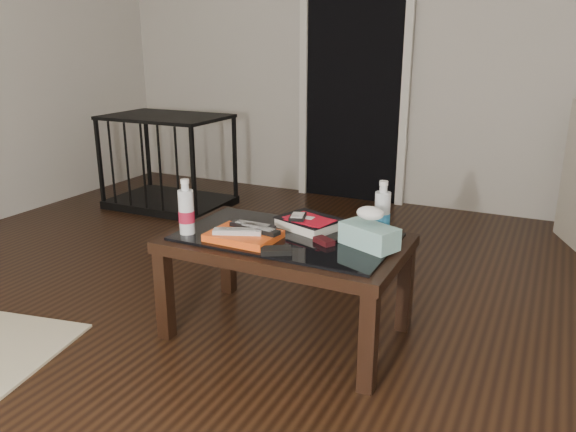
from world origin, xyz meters
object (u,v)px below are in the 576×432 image
Objects in this scene: water_bottle_right at (382,209)px; tissue_box at (369,236)px; pet_crate at (169,177)px; textbook at (309,223)px; coffee_table at (286,250)px; water_bottle_left at (186,207)px.

water_bottle_right reaches higher than tissue_box.
textbook is (1.75, -1.28, 0.25)m from pet_crate.
water_bottle_right is (0.36, 0.17, 0.18)m from coffee_table.
tissue_box is (-0.01, -0.15, -0.07)m from water_bottle_right.
pet_crate is 3.96× the size of tissue_box.
water_bottle_right reaches higher than textbook.
textbook is at bearing -37.17° from pet_crate.
water_bottle_right is at bearing 23.64° from water_bottle_left.
textbook is 1.09× the size of tissue_box.
coffee_table is 2.22m from pet_crate.
water_bottle_left is at bearing -158.19° from coffee_table.
water_bottle_left is 1.00× the size of water_bottle_right.
water_bottle_left is at bearing -142.95° from tissue_box.
coffee_table is 4.20× the size of water_bottle_left.
pet_crate is at bearing 140.38° from coffee_table.
pet_crate is (-1.71, 1.41, -0.17)m from coffee_table.
tissue_box is (0.36, 0.03, 0.11)m from coffee_table.
water_bottle_right is (0.76, 0.33, 0.00)m from water_bottle_left.
water_bottle_left is 0.78m from tissue_box.
coffee_table is 0.44m from water_bottle_right.
coffee_table is 4.00× the size of textbook.
tissue_box is at bearing 0.25° from textbook.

